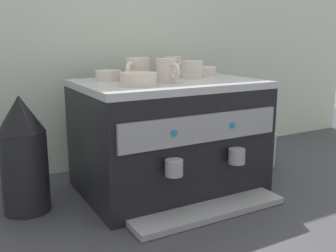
# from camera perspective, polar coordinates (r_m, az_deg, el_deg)

# --- Properties ---
(ground_plane) EXTENTS (4.00, 4.00, 0.00)m
(ground_plane) POSITION_cam_1_polar(r_m,az_deg,el_deg) (1.51, 0.00, -8.88)
(ground_plane) COLOR #38383D
(tiled_backsplash_wall) EXTENTS (2.80, 0.03, 1.16)m
(tiled_backsplash_wall) POSITION_cam_1_polar(r_m,az_deg,el_deg) (1.74, -6.28, 13.54)
(tiled_backsplash_wall) COLOR silver
(tiled_backsplash_wall) RESTS_ON ground_plane
(espresso_machine) EXTENTS (0.64, 0.56, 0.41)m
(espresso_machine) POSITION_cam_1_polar(r_m,az_deg,el_deg) (1.44, 0.10, -1.46)
(espresso_machine) COLOR black
(espresso_machine) RESTS_ON ground_plane
(ceramic_cup_0) EXTENTS (0.07, 0.11, 0.08)m
(ceramic_cup_0) POSITION_cam_1_polar(r_m,az_deg,el_deg) (1.57, 0.58, 8.76)
(ceramic_cup_0) COLOR beige
(ceramic_cup_0) RESTS_ON espresso_machine
(ceramic_cup_1) EXTENTS (0.07, 0.11, 0.08)m
(ceramic_cup_1) POSITION_cam_1_polar(r_m,az_deg,el_deg) (1.35, -0.18, 8.17)
(ceramic_cup_1) COLOR beige
(ceramic_cup_1) RESTS_ON espresso_machine
(ceramic_cup_2) EXTENTS (0.08, 0.11, 0.07)m
(ceramic_cup_2) POSITION_cam_1_polar(r_m,az_deg,el_deg) (1.49, 3.46, 8.28)
(ceramic_cup_2) COLOR beige
(ceramic_cup_2) RESTS_ON espresso_machine
(ceramic_cup_3) EXTENTS (0.11, 0.10, 0.08)m
(ceramic_cup_3) POSITION_cam_1_polar(r_m,az_deg,el_deg) (1.38, -4.55, 8.28)
(ceramic_cup_3) COLOR beige
(ceramic_cup_3) RESTS_ON espresso_machine
(ceramic_bowl_0) EXTENTS (0.12, 0.12, 0.04)m
(ceramic_bowl_0) POSITION_cam_1_polar(r_m,az_deg,el_deg) (1.26, -4.34, 6.86)
(ceramic_bowl_0) COLOR beige
(ceramic_bowl_0) RESTS_ON espresso_machine
(ceramic_bowl_1) EXTENTS (0.12, 0.12, 0.03)m
(ceramic_bowl_1) POSITION_cam_1_polar(r_m,az_deg,el_deg) (1.61, 4.95, 8.04)
(ceramic_bowl_1) COLOR beige
(ceramic_bowl_1) RESTS_ON espresso_machine
(ceramic_bowl_2) EXTENTS (0.09, 0.09, 0.04)m
(ceramic_bowl_2) POSITION_cam_1_polar(r_m,az_deg,el_deg) (1.42, -8.70, 7.32)
(ceramic_bowl_2) COLOR beige
(ceramic_bowl_2) RESTS_ON espresso_machine
(coffee_grinder) EXTENTS (0.15, 0.15, 0.38)m
(coffee_grinder) POSITION_cam_1_polar(r_m,az_deg,el_deg) (1.33, -20.47, -3.89)
(coffee_grinder) COLOR black
(coffee_grinder) RESTS_ON ground_plane
(milk_pitcher) EXTENTS (0.11, 0.11, 0.15)m
(milk_pitcher) POSITION_cam_1_polar(r_m,az_deg,el_deg) (1.78, 13.83, -3.31)
(milk_pitcher) COLOR #B7B7BC
(milk_pitcher) RESTS_ON ground_plane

